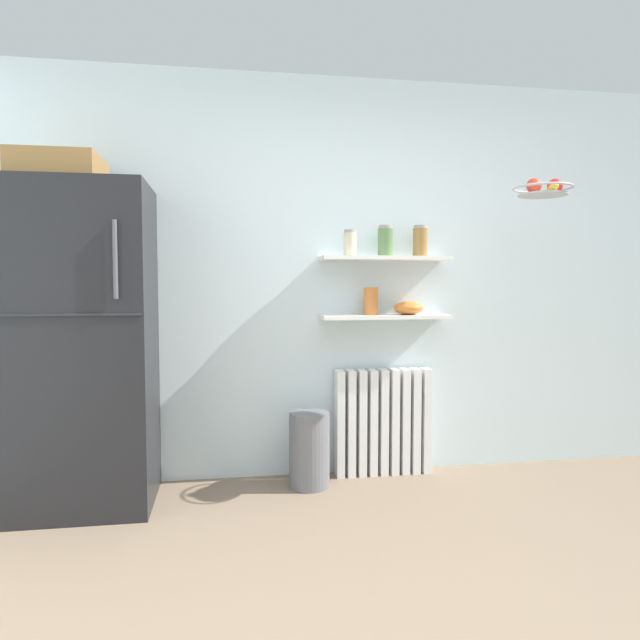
{
  "coord_description": "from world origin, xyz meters",
  "views": [
    {
      "loc": [
        -0.73,
        -1.7,
        1.26
      ],
      "look_at": [
        -0.19,
        1.6,
        1.05
      ],
      "focal_mm": 32.1,
      "sensor_mm": 36.0,
      "label": 1
    }
  ],
  "objects_px": {
    "storage_jar_1": "(385,241)",
    "vase": "(371,301)",
    "storage_jar_0": "(350,243)",
    "refrigerator": "(84,341)",
    "radiator": "(383,422)",
    "hanging_fruit_basket": "(544,189)",
    "shelf_bowl": "(408,308)",
    "trash_bin": "(309,450)",
    "storage_jar_2": "(420,241)"
  },
  "relations": [
    {
      "from": "shelf_bowl",
      "to": "hanging_fruit_basket",
      "type": "height_order",
      "value": "hanging_fruit_basket"
    },
    {
      "from": "refrigerator",
      "to": "storage_jar_0",
      "type": "xyz_separation_m",
      "value": [
        1.58,
        0.21,
        0.58
      ]
    },
    {
      "from": "storage_jar_2",
      "to": "shelf_bowl",
      "type": "distance_m",
      "value": 0.44
    },
    {
      "from": "storage_jar_0",
      "to": "storage_jar_2",
      "type": "bearing_deg",
      "value": 0.0
    },
    {
      "from": "refrigerator",
      "to": "storage_jar_1",
      "type": "relative_size",
      "value": 9.93
    },
    {
      "from": "radiator",
      "to": "storage_jar_0",
      "type": "xyz_separation_m",
      "value": [
        -0.23,
        -0.03,
        1.17
      ]
    },
    {
      "from": "storage_jar_2",
      "to": "vase",
      "type": "height_order",
      "value": "storage_jar_2"
    },
    {
      "from": "refrigerator",
      "to": "hanging_fruit_basket",
      "type": "xyz_separation_m",
      "value": [
        2.64,
        -0.25,
        0.88
      ]
    },
    {
      "from": "vase",
      "to": "storage_jar_1",
      "type": "bearing_deg",
      "value": 0.0
    },
    {
      "from": "vase",
      "to": "hanging_fruit_basket",
      "type": "relative_size",
      "value": 0.52
    },
    {
      "from": "refrigerator",
      "to": "storage_jar_0",
      "type": "distance_m",
      "value": 1.69
    },
    {
      "from": "refrigerator",
      "to": "radiator",
      "type": "xyz_separation_m",
      "value": [
        1.81,
        0.24,
        -0.59
      ]
    },
    {
      "from": "refrigerator",
      "to": "vase",
      "type": "xyz_separation_m",
      "value": [
        1.72,
        0.21,
        0.21
      ]
    },
    {
      "from": "radiator",
      "to": "storage_jar_1",
      "type": "height_order",
      "value": "storage_jar_1"
    },
    {
      "from": "storage_jar_0",
      "to": "storage_jar_1",
      "type": "height_order",
      "value": "storage_jar_1"
    },
    {
      "from": "storage_jar_0",
      "to": "hanging_fruit_basket",
      "type": "height_order",
      "value": "hanging_fruit_basket"
    },
    {
      "from": "radiator",
      "to": "trash_bin",
      "type": "distance_m",
      "value": 0.55
    },
    {
      "from": "storage_jar_1",
      "to": "vase",
      "type": "height_order",
      "value": "storage_jar_1"
    },
    {
      "from": "radiator",
      "to": "hanging_fruit_basket",
      "type": "height_order",
      "value": "hanging_fruit_basket"
    },
    {
      "from": "storage_jar_0",
      "to": "trash_bin",
      "type": "height_order",
      "value": "storage_jar_0"
    },
    {
      "from": "shelf_bowl",
      "to": "storage_jar_0",
      "type": "bearing_deg",
      "value": 180.0
    },
    {
      "from": "storage_jar_1",
      "to": "shelf_bowl",
      "type": "bearing_deg",
      "value": 0.0
    },
    {
      "from": "storage_jar_1",
      "to": "trash_bin",
      "type": "relative_size",
      "value": 0.42
    },
    {
      "from": "storage_jar_0",
      "to": "shelf_bowl",
      "type": "distance_m",
      "value": 0.57
    },
    {
      "from": "storage_jar_2",
      "to": "trash_bin",
      "type": "height_order",
      "value": "storage_jar_2"
    },
    {
      "from": "storage_jar_0",
      "to": "trash_bin",
      "type": "xyz_separation_m",
      "value": [
        -0.28,
        -0.13,
        -1.29
      ]
    },
    {
      "from": "trash_bin",
      "to": "radiator",
      "type": "bearing_deg",
      "value": 17.48
    },
    {
      "from": "refrigerator",
      "to": "storage_jar_2",
      "type": "relative_size",
      "value": 9.7
    },
    {
      "from": "refrigerator",
      "to": "hanging_fruit_basket",
      "type": "bearing_deg",
      "value": -5.5
    },
    {
      "from": "radiator",
      "to": "trash_bin",
      "type": "bearing_deg",
      "value": -162.52
    },
    {
      "from": "radiator",
      "to": "hanging_fruit_basket",
      "type": "bearing_deg",
      "value": -30.95
    },
    {
      "from": "radiator",
      "to": "storage_jar_1",
      "type": "distance_m",
      "value": 1.19
    },
    {
      "from": "storage_jar_1",
      "to": "vase",
      "type": "relative_size",
      "value": 1.11
    },
    {
      "from": "storage_jar_0",
      "to": "refrigerator",
      "type": "bearing_deg",
      "value": -172.36
    },
    {
      "from": "storage_jar_2",
      "to": "hanging_fruit_basket",
      "type": "height_order",
      "value": "hanging_fruit_basket"
    },
    {
      "from": "storage_jar_0",
      "to": "vase",
      "type": "relative_size",
      "value": 0.93
    },
    {
      "from": "storage_jar_2",
      "to": "shelf_bowl",
      "type": "height_order",
      "value": "storage_jar_2"
    },
    {
      "from": "radiator",
      "to": "storage_jar_0",
      "type": "distance_m",
      "value": 1.2
    },
    {
      "from": "vase",
      "to": "shelf_bowl",
      "type": "height_order",
      "value": "vase"
    },
    {
      "from": "hanging_fruit_basket",
      "to": "shelf_bowl",
      "type": "bearing_deg",
      "value": 145.12
    },
    {
      "from": "radiator",
      "to": "storage_jar_1",
      "type": "relative_size",
      "value": 3.53
    },
    {
      "from": "storage_jar_1",
      "to": "hanging_fruit_basket",
      "type": "xyz_separation_m",
      "value": [
        0.83,
        -0.47,
        0.28
      ]
    },
    {
      "from": "storage_jar_0",
      "to": "trash_bin",
      "type": "distance_m",
      "value": 1.33
    },
    {
      "from": "storage_jar_2",
      "to": "vase",
      "type": "relative_size",
      "value": 1.13
    },
    {
      "from": "storage_jar_0",
      "to": "storage_jar_2",
      "type": "relative_size",
      "value": 0.82
    },
    {
      "from": "refrigerator",
      "to": "shelf_bowl",
      "type": "bearing_deg",
      "value": 6.14
    },
    {
      "from": "hanging_fruit_basket",
      "to": "trash_bin",
      "type": "bearing_deg",
      "value": 166.09
    },
    {
      "from": "storage_jar_1",
      "to": "storage_jar_0",
      "type": "bearing_deg",
      "value": 180.0
    },
    {
      "from": "trash_bin",
      "to": "hanging_fruit_basket",
      "type": "xyz_separation_m",
      "value": [
        1.34,
        -0.33,
        1.58
      ]
    },
    {
      "from": "radiator",
      "to": "storage_jar_2",
      "type": "bearing_deg",
      "value": -7.33
    }
  ]
}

